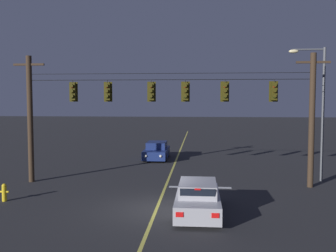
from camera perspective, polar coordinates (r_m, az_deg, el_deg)
The scene contains 14 objects.
ground_plane at distance 16.92m, azimuth -1.74°, elevation -12.42°, with size 180.00×180.00×0.00m, color #28282B.
lane_centre_stripe at distance 27.47m, azimuth 0.90°, elevation -6.03°, with size 0.14×60.00×0.01m, color #D1C64C.
stop_bar_paint at distance 20.94m, azimuth 4.87°, elevation -9.21°, with size 3.40×0.36×0.01m, color silver.
signal_span_assembly at distance 21.10m, azimuth -0.23°, elevation 1.31°, with size 17.64×0.32×7.29m.
traffic_light_leftmost at distance 22.19m, azimuth -14.21°, elevation 5.05°, with size 0.48×0.41×1.22m.
traffic_light_left_inner at distance 21.62m, azimuth -9.16°, elevation 5.15°, with size 0.48×0.41×1.22m.
traffic_light_centre at distance 21.15m, azimuth -2.57°, elevation 5.23°, with size 0.48×0.41×1.22m.
traffic_light_right_inner at distance 20.99m, azimuth 2.64°, elevation 5.24°, with size 0.48×0.41×1.22m.
traffic_light_rightmost at distance 21.02m, azimuth 8.61°, elevation 5.20°, with size 0.48×0.41×1.22m.
traffic_light_far_right at distance 21.35m, azimuth 15.74°, elevation 5.07°, with size 0.48×0.41×1.22m.
car_waiting_near_lane at distance 16.10m, azimuth 4.52°, elevation -10.89°, with size 1.80×4.33×1.39m.
car_oncoming_lead at distance 30.48m, azimuth -1.73°, elevation -3.81°, with size 1.80×4.42×1.39m.
street_lamp_corner at distance 23.65m, azimuth 21.69°, elevation 3.52°, with size 2.11×0.30×7.81m.
fire_hydrant at distance 19.61m, azimuth -23.52°, elevation -9.13°, with size 0.44×0.22×0.84m.
Camera 1 is at (1.89, -16.13, 4.78)m, focal length 40.31 mm.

